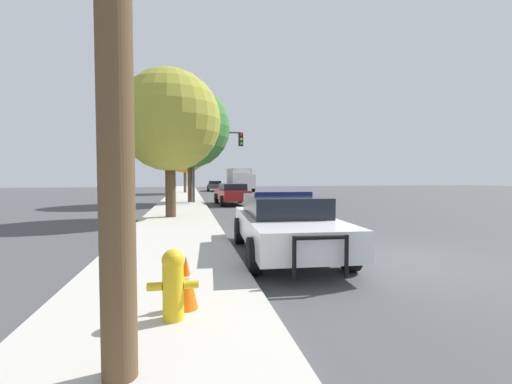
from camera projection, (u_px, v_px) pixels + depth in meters
ground_plane at (402, 259)px, 7.62m from camera, size 110.00×110.00×0.00m
sidewalk_left at (167, 269)px, 6.63m from camera, size 3.00×110.00×0.13m
police_car at (285, 223)px, 8.09m from camera, size 2.36×5.11×1.48m
fire_hydrant at (173, 282)px, 4.10m from camera, size 0.60×0.26×0.85m
traffic_light at (214, 151)px, 22.82m from camera, size 3.41×0.35×4.83m
car_background_distant at (215, 185)px, 43.28m from camera, size 2.22×4.49×1.30m
car_background_midblock at (232, 193)px, 22.43m from camera, size 2.10×4.47×1.38m
box_truck at (240, 179)px, 42.85m from camera, size 2.80×7.02×2.84m
tree_sidewalk_mid at (189, 127)px, 22.75m from camera, size 5.40×5.40×7.69m
tree_sidewalk_far at (185, 149)px, 36.45m from camera, size 5.02×5.02×7.14m
tree_sidewalk_near at (170, 121)px, 14.40m from camera, size 4.29×4.29×6.23m
traffic_cone at (186, 282)px, 4.45m from camera, size 0.31×0.31×0.70m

